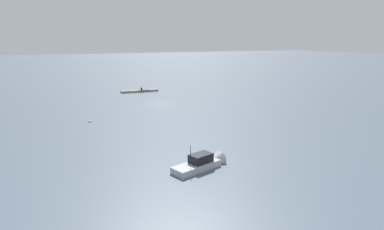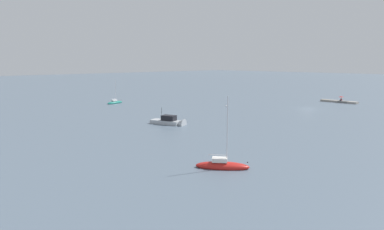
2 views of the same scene
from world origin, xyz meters
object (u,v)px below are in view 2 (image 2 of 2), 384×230
Objects in this scene: mooring_buoy_near at (227,106)px; person_seated_maroon_left at (341,100)px; motorboat_grey_near at (171,122)px; umbrella_open_red at (341,97)px; sailboat_red_near at (222,166)px; sailboat_teal_mid at (115,102)px.

person_seated_maroon_left is at bearing -120.20° from mooring_buoy_near.
motorboat_grey_near is at bearing 108.97° from mooring_buoy_near.
umbrella_open_red is at bearing -120.25° from mooring_buoy_near.
person_seated_maroon_left is 0.11× the size of motorboat_grey_near.
sailboat_red_near reaches higher than umbrella_open_red.
sailboat_red_near reaches higher than person_seated_maroon_left.
sailboat_teal_mid is (41.64, 45.49, -0.54)m from person_seated_maroon_left.
sailboat_teal_mid reaches higher than motorboat_grey_near.
sailboat_red_near reaches higher than sailboat_teal_mid.
umbrella_open_red is (-0.01, 0.03, 0.86)m from person_seated_maroon_left.
sailboat_red_near is 50.23m from mooring_buoy_near.
sailboat_teal_mid is (56.97, -21.88, -0.03)m from sailboat_red_near.
sailboat_teal_mid is 11.47× the size of mooring_buoy_near.
person_seated_maroon_left is 0.11× the size of sailboat_teal_mid.
umbrella_open_red is 55.31m from motorboat_grey_near.
umbrella_open_red is at bearing 34.12° from sailboat_teal_mid.
sailboat_red_near is (-15.33, 67.37, -0.51)m from person_seated_maroon_left.
motorboat_grey_near is 12.09× the size of mooring_buoy_near.
umbrella_open_red reaches higher than mooring_buoy_near.
sailboat_red_near reaches higher than mooring_buoy_near.
sailboat_teal_mid reaches higher than person_seated_maroon_left.
sailboat_red_near is 14.08× the size of mooring_buoy_near.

